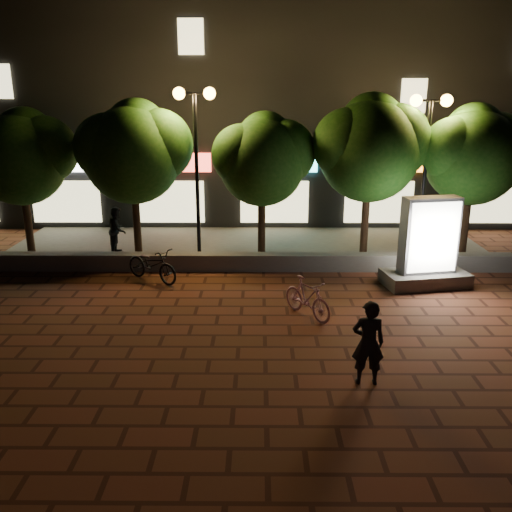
{
  "coord_description": "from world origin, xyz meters",
  "views": [
    {
      "loc": [
        0.44,
        -11.18,
        5.05
      ],
      "look_at": [
        0.35,
        1.5,
        1.19
      ],
      "focal_mm": 37.34,
      "sensor_mm": 36.0,
      "label": 1
    }
  ],
  "objects_px": {
    "ad_kiosk": "(428,250)",
    "scooter_pink": "(307,298)",
    "tree_right": "(371,145)",
    "scooter_parked": "(152,264)",
    "tree_left": "(134,149)",
    "pedestrian": "(118,230)",
    "street_lamp_right": "(428,135)",
    "tree_far_left": "(22,154)",
    "tree_mid": "(263,156)",
    "street_lamp_left": "(195,130)",
    "tree_far_right": "(475,151)",
    "rider": "(368,343)"
  },
  "relations": [
    {
      "from": "tree_far_left",
      "to": "street_lamp_left",
      "type": "xyz_separation_m",
      "value": [
        5.45,
        -0.26,
        0.74
      ]
    },
    {
      "from": "street_lamp_left",
      "to": "ad_kiosk",
      "type": "relative_size",
      "value": 2.1
    },
    {
      "from": "tree_right",
      "to": "scooter_parked",
      "type": "relative_size",
      "value": 2.75
    },
    {
      "from": "tree_far_right",
      "to": "scooter_parked",
      "type": "relative_size",
      "value": 2.59
    },
    {
      "from": "tree_far_right",
      "to": "ad_kiosk",
      "type": "relative_size",
      "value": 1.93
    },
    {
      "from": "tree_far_right",
      "to": "street_lamp_right",
      "type": "relative_size",
      "value": 0.96
    },
    {
      "from": "ad_kiosk",
      "to": "scooter_parked",
      "type": "bearing_deg",
      "value": 177.81
    },
    {
      "from": "tree_left",
      "to": "tree_mid",
      "type": "relative_size",
      "value": 1.09
    },
    {
      "from": "tree_far_left",
      "to": "pedestrian",
      "type": "bearing_deg",
      "value": 1.88
    },
    {
      "from": "tree_right",
      "to": "tree_left",
      "type": "bearing_deg",
      "value": -180.0
    },
    {
      "from": "street_lamp_right",
      "to": "scooter_parked",
      "type": "xyz_separation_m",
      "value": [
        -8.08,
        -2.2,
        -3.41
      ]
    },
    {
      "from": "pedestrian",
      "to": "street_lamp_left",
      "type": "bearing_deg",
      "value": -98.95
    },
    {
      "from": "ad_kiosk",
      "to": "scooter_pink",
      "type": "height_order",
      "value": "ad_kiosk"
    },
    {
      "from": "ad_kiosk",
      "to": "street_lamp_right",
      "type": "bearing_deg",
      "value": 78.73
    },
    {
      "from": "street_lamp_right",
      "to": "pedestrian",
      "type": "relative_size",
      "value": 3.28
    },
    {
      "from": "tree_mid",
      "to": "scooter_parked",
      "type": "distance_m",
      "value": 4.83
    },
    {
      "from": "tree_far_right",
      "to": "scooter_parked",
      "type": "xyz_separation_m",
      "value": [
        -9.63,
        -2.46,
        -2.89
      ]
    },
    {
      "from": "street_lamp_right",
      "to": "ad_kiosk",
      "type": "distance_m",
      "value": 3.85
    },
    {
      "from": "tree_left",
      "to": "tree_right",
      "type": "bearing_deg",
      "value": 0.0
    },
    {
      "from": "tree_far_left",
      "to": "street_lamp_right",
      "type": "distance_m",
      "value": 12.47
    },
    {
      "from": "pedestrian",
      "to": "street_lamp_right",
      "type": "bearing_deg",
      "value": -93.52
    },
    {
      "from": "street_lamp_left",
      "to": "street_lamp_right",
      "type": "relative_size",
      "value": 1.04
    },
    {
      "from": "scooter_pink",
      "to": "tree_far_left",
      "type": "bearing_deg",
      "value": 113.62
    },
    {
      "from": "pedestrian",
      "to": "ad_kiosk",
      "type": "bearing_deg",
      "value": -108.63
    },
    {
      "from": "tree_left",
      "to": "ad_kiosk",
      "type": "bearing_deg",
      "value": -18.05
    },
    {
      "from": "tree_far_left",
      "to": "ad_kiosk",
      "type": "distance_m",
      "value": 12.48
    },
    {
      "from": "rider",
      "to": "pedestrian",
      "type": "bearing_deg",
      "value": -48.39
    },
    {
      "from": "ad_kiosk",
      "to": "pedestrian",
      "type": "distance_m",
      "value": 9.62
    },
    {
      "from": "street_lamp_left",
      "to": "scooter_parked",
      "type": "bearing_deg",
      "value": -116.15
    },
    {
      "from": "tree_far_left",
      "to": "tree_left",
      "type": "relative_size",
      "value": 0.95
    },
    {
      "from": "street_lamp_right",
      "to": "tree_far_right",
      "type": "bearing_deg",
      "value": 9.61
    },
    {
      "from": "rider",
      "to": "scooter_parked",
      "type": "height_order",
      "value": "rider"
    },
    {
      "from": "tree_right",
      "to": "street_lamp_right",
      "type": "xyz_separation_m",
      "value": [
        1.64,
        -0.26,
        0.33
      ]
    },
    {
      "from": "tree_right",
      "to": "scooter_parked",
      "type": "distance_m",
      "value": 7.55
    },
    {
      "from": "ad_kiosk",
      "to": "tree_right",
      "type": "bearing_deg",
      "value": 112.63
    },
    {
      "from": "tree_far_right",
      "to": "scooter_pink",
      "type": "xyz_separation_m",
      "value": [
        -5.49,
        -4.97,
        -2.9
      ]
    },
    {
      "from": "scooter_pink",
      "to": "scooter_parked",
      "type": "relative_size",
      "value": 0.86
    },
    {
      "from": "tree_right",
      "to": "street_lamp_left",
      "type": "relative_size",
      "value": 0.98
    },
    {
      "from": "street_lamp_right",
      "to": "tree_mid",
      "type": "bearing_deg",
      "value": 176.96
    },
    {
      "from": "tree_mid",
      "to": "pedestrian",
      "type": "xyz_separation_m",
      "value": [
        -4.73,
        0.09,
        -2.38
      ]
    },
    {
      "from": "scooter_pink",
      "to": "scooter_parked",
      "type": "xyz_separation_m",
      "value": [
        -4.14,
        2.51,
        0.01
      ]
    },
    {
      "from": "tree_mid",
      "to": "street_lamp_right",
      "type": "bearing_deg",
      "value": -3.04
    },
    {
      "from": "tree_far_left",
      "to": "pedestrian",
      "type": "xyz_separation_m",
      "value": [
        2.77,
        0.09,
        -2.45
      ]
    },
    {
      "from": "tree_far_left",
      "to": "tree_right",
      "type": "height_order",
      "value": "tree_right"
    },
    {
      "from": "street_lamp_right",
      "to": "scooter_parked",
      "type": "bearing_deg",
      "value": -164.77
    },
    {
      "from": "tree_far_right",
      "to": "scooter_pink",
      "type": "distance_m",
      "value": 7.95
    },
    {
      "from": "tree_left",
      "to": "ad_kiosk",
      "type": "height_order",
      "value": "tree_left"
    },
    {
      "from": "tree_right",
      "to": "tree_mid",
      "type": "bearing_deg",
      "value": -180.0
    },
    {
      "from": "tree_left",
      "to": "tree_far_left",
      "type": "bearing_deg",
      "value": -180.0
    },
    {
      "from": "tree_mid",
      "to": "street_lamp_left",
      "type": "height_order",
      "value": "street_lamp_left"
    }
  ]
}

